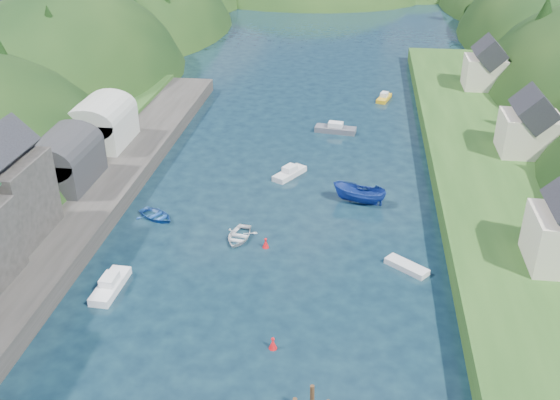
# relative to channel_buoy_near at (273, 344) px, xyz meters

# --- Properties ---
(ground) EXTENTS (600.00, 600.00, 0.00)m
(ground) POSITION_rel_channel_buoy_near_xyz_m (-1.77, 40.03, -0.48)
(ground) COLOR black
(ground) RESTS_ON ground
(hillside_left) EXTENTS (44.00, 245.56, 52.00)m
(hillside_left) POSITION_rel_channel_buoy_near_xyz_m (-46.77, 65.03, -8.51)
(hillside_left) COLOR black
(hillside_left) RESTS_ON ground
(far_hills) EXTENTS (103.00, 68.00, 44.00)m
(far_hills) POSITION_rel_channel_buoy_near_xyz_m (-0.56, 164.03, -11.28)
(far_hills) COLOR black
(far_hills) RESTS_ON ground
(hill_trees) EXTENTS (92.27, 149.24, 12.46)m
(hill_trees) POSITION_rel_channel_buoy_near_xyz_m (-0.99, 54.85, 10.64)
(hill_trees) COLOR black
(hill_trees) RESTS_ON ground
(quay_left) EXTENTS (12.00, 110.00, 2.00)m
(quay_left) POSITION_rel_channel_buoy_near_xyz_m (-25.77, 10.03, 0.52)
(quay_left) COLOR #2D2B28
(quay_left) RESTS_ON ground
(boat_sheds) EXTENTS (7.00, 21.00, 7.50)m
(boat_sheds) POSITION_rel_channel_buoy_near_xyz_m (-27.77, 29.03, 4.79)
(boat_sheds) COLOR #2D2D30
(boat_sheds) RESTS_ON quay_left
(terrace_right) EXTENTS (16.00, 120.00, 2.40)m
(terrace_right) POSITION_rel_channel_buoy_near_xyz_m (23.23, 30.03, 0.72)
(terrace_right) COLOR #234719
(terrace_right) RESTS_ON ground
(right_bank_cottages) EXTENTS (9.00, 59.24, 8.41)m
(right_bank_cottages) POSITION_rel_channel_buoy_near_xyz_m (26.23, 38.36, 5.36)
(right_bank_cottages) COLOR beige
(right_bank_cottages) RESTS_ON terrace_right
(channel_buoy_near) EXTENTS (0.70, 0.70, 1.10)m
(channel_buoy_near) POSITION_rel_channel_buoy_near_xyz_m (0.00, 0.00, 0.00)
(channel_buoy_near) COLOR red
(channel_buoy_near) RESTS_ON ground
(channel_buoy_far) EXTENTS (0.70, 0.70, 1.10)m
(channel_buoy_far) POSITION_rel_channel_buoy_near_xyz_m (-2.86, 15.02, 0.00)
(channel_buoy_far) COLOR red
(channel_buoy_far) RESTS_ON ground
(moored_boats) EXTENTS (33.03, 91.93, 2.41)m
(moored_boats) POSITION_rel_channel_buoy_near_xyz_m (-2.29, 10.02, 0.19)
(moored_boats) COLOR silver
(moored_boats) RESTS_ON ground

